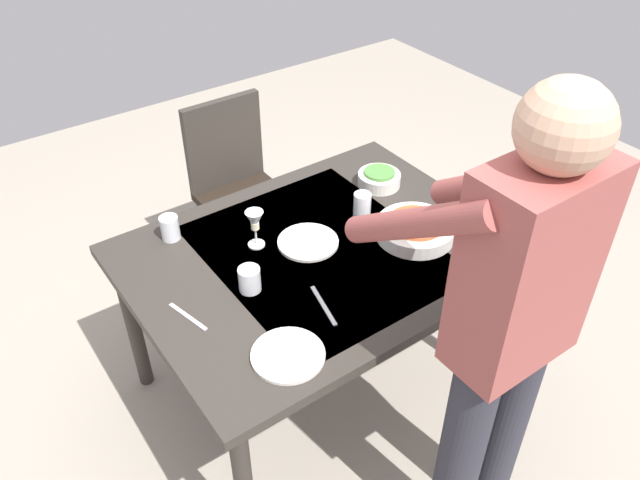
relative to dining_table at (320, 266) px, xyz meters
name	(u,v)px	position (x,y,z in m)	size (l,w,h in m)	color
ground_plane	(320,382)	(0.00, 0.00, -0.67)	(6.00, 6.00, 0.00)	#9E9384
dining_table	(320,266)	(0.00, 0.00, 0.00)	(1.38, 1.05, 0.74)	#332D28
chair_near	(237,180)	(-0.14, -0.91, -0.14)	(0.40, 0.40, 0.91)	black
person_server	(506,325)	(-0.07, 0.79, 0.29)	(0.42, 0.61, 1.69)	#2D2D38
wine_bottle	(510,238)	(-0.51, 0.44, 0.18)	(0.07, 0.07, 0.30)	black
wine_glass_left	(255,222)	(0.17, -0.17, 0.18)	(0.07, 0.07, 0.15)	white
water_cup_near_left	(250,279)	(0.32, 0.03, 0.12)	(0.08, 0.08, 0.09)	silver
water_cup_near_right	(170,228)	(0.41, -0.39, 0.12)	(0.07, 0.07, 0.10)	silver
water_cup_far_left	(362,205)	(-0.26, -0.09, 0.12)	(0.07, 0.07, 0.10)	silver
serving_bowl_pasta	(415,229)	(-0.35, 0.14, 0.11)	(0.30, 0.30, 0.07)	white
side_bowl_salad	(379,178)	(-0.46, -0.22, 0.11)	(0.18, 0.18, 0.07)	white
dinner_plate_near	(308,242)	(0.01, -0.06, 0.08)	(0.23, 0.23, 0.01)	white
dinner_plate_far	(288,355)	(0.38, 0.36, 0.08)	(0.23, 0.23, 0.01)	white
table_knife	(323,305)	(0.16, 0.25, 0.08)	(0.01, 0.20, 0.01)	silver
table_fork	(188,317)	(0.55, 0.03, 0.08)	(0.01, 0.18, 0.01)	silver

